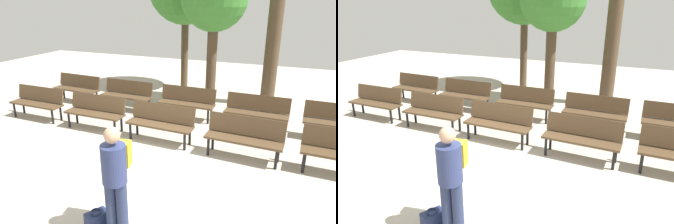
% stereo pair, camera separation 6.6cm
% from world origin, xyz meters
% --- Properties ---
extents(ground_plane, '(24.18, 24.18, 0.00)m').
position_xyz_m(ground_plane, '(0.00, 0.00, 0.00)').
color(ground_plane, '#B2A899').
extents(bench_r0_c0, '(1.61, 0.50, 0.87)m').
position_xyz_m(bench_r0_c0, '(-3.80, 1.67, 0.50)').
color(bench_r0_c0, '#4C3823').
rests_on(bench_r0_c0, ground_plane).
extents(bench_r0_c1, '(1.60, 0.49, 0.87)m').
position_xyz_m(bench_r0_c1, '(-1.83, 1.63, 0.50)').
color(bench_r0_c1, '#4C3823').
rests_on(bench_r0_c1, ground_plane).
extents(bench_r0_c2, '(1.62, 0.54, 0.87)m').
position_xyz_m(bench_r0_c2, '(0.03, 1.58, 0.50)').
color(bench_r0_c2, '#4C3823').
rests_on(bench_r0_c2, ground_plane).
extents(bench_r0_c3, '(1.62, 0.55, 0.87)m').
position_xyz_m(bench_r0_c3, '(1.99, 1.50, 0.50)').
color(bench_r0_c3, '#4C3823').
rests_on(bench_r0_c3, ground_plane).
extents(bench_r1_c0, '(1.62, 0.56, 0.87)m').
position_xyz_m(bench_r1_c0, '(-3.75, 3.35, 0.50)').
color(bench_r1_c0, '#4C3823').
rests_on(bench_r1_c0, ground_plane).
extents(bench_r1_c1, '(1.61, 0.51, 0.87)m').
position_xyz_m(bench_r1_c1, '(-1.86, 3.30, 0.50)').
color(bench_r1_c1, '#4C3823').
rests_on(bench_r1_c1, ground_plane).
extents(bench_r1_c2, '(1.60, 0.49, 0.87)m').
position_xyz_m(bench_r1_c2, '(0.07, 3.30, 0.50)').
color(bench_r1_c2, '#4C3823').
rests_on(bench_r1_c2, ground_plane).
extents(bench_r1_c3, '(1.61, 0.52, 0.87)m').
position_xyz_m(bench_r1_c3, '(2.00, 3.22, 0.50)').
color(bench_r1_c3, '#4C3823').
rests_on(bench_r1_c3, ground_plane).
extents(tree_1, '(0.43, 0.43, 3.41)m').
position_xyz_m(tree_1, '(2.05, 5.41, 1.70)').
color(tree_1, '#4C3A28').
rests_on(tree_1, ground_plane).
extents(tree_2, '(1.96, 1.96, 4.23)m').
position_xyz_m(tree_2, '(0.35, 4.73, 3.19)').
color(tree_2, '#4C3A28').
rests_on(tree_2, ground_plane).
extents(visitor_with_backpack, '(0.40, 0.57, 1.65)m').
position_xyz_m(visitor_with_backpack, '(0.75, -1.51, 0.94)').
color(visitor_with_backpack, navy).
rests_on(visitor_with_backpack, ground_plane).
extents(handbag, '(0.31, 0.37, 0.29)m').
position_xyz_m(handbag, '(0.40, -1.56, 0.13)').
color(handbag, '#192347').
rests_on(handbag, ground_plane).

